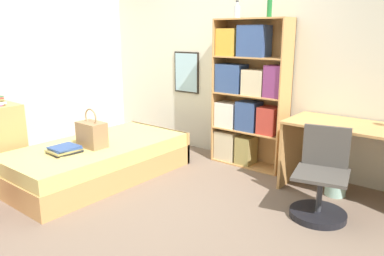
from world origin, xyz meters
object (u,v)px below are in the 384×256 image
at_px(handbag, 92,134).
at_px(bookcase, 246,95).
at_px(desk_chair, 320,190).
at_px(waste_bin, 336,184).
at_px(book_stack_on_bed, 65,150).
at_px(desk, 356,147).
at_px(bed, 100,160).
at_px(bottle_green, 237,11).
at_px(bottle_brown, 269,7).

distance_m(handbag, bookcase, 1.90).
bearing_deg(desk_chair, waste_bin, 93.39).
bearing_deg(desk_chair, book_stack_on_bed, -154.68).
relative_size(book_stack_on_bed, desk, 0.24).
height_order(handbag, book_stack_on_bed, handbag).
relative_size(bed, bottle_green, 10.16).
xyz_separation_m(bed, desk, (2.47, 1.28, 0.34)).
bearing_deg(bed, desk, 27.38).
bearing_deg(desk, desk_chair, -100.28).
bearing_deg(bed, bottle_green, 56.89).
height_order(bottle_green, desk, bottle_green).
distance_m(bed, desk_chair, 2.45).
relative_size(bottle_green, bottle_brown, 0.72).
distance_m(bed, bottle_brown, 2.61).
relative_size(handbag, bottle_brown, 1.56).
xyz_separation_m(bed, bottle_brown, (1.35, 1.43, 1.72)).
xyz_separation_m(book_stack_on_bed, waste_bin, (2.32, 1.66, -0.32)).
bearing_deg(book_stack_on_bed, bottle_green, 63.77).
bearing_deg(handbag, desk, 30.28).
distance_m(bottle_green, desk_chair, 2.30).
xyz_separation_m(book_stack_on_bed, bottle_brown, (1.34, 1.87, 1.48)).
xyz_separation_m(bookcase, desk, (1.39, -0.17, -0.36)).
bearing_deg(bookcase, bottle_brown, -3.16).
bearing_deg(bottle_brown, bottle_green, -178.60).
bearing_deg(desk, handbag, -149.72).
xyz_separation_m(bed, handbag, (0.06, -0.13, 0.35)).
distance_m(bed, bottle_green, 2.39).
bearing_deg(book_stack_on_bed, bed, 90.82).
bearing_deg(bottle_brown, bookcase, 176.84).
xyz_separation_m(bed, waste_bin, (2.32, 1.21, -0.08)).
bearing_deg(desk_chair, bottle_green, 152.23).
distance_m(desk, waste_bin, 0.44).
bearing_deg(handbag, waste_bin, 30.62).
relative_size(bottle_green, desk, 0.15).
xyz_separation_m(bottle_green, desk, (1.54, -0.14, -1.35)).
relative_size(bed, desk_chair, 2.53).
xyz_separation_m(bottle_brown, desk, (1.12, -0.15, -1.38)).
distance_m(bed, bookcase, 1.93).
relative_size(bed, bookcase, 1.14).
relative_size(bookcase, desk, 1.31).
bearing_deg(bottle_brown, book_stack_on_bed, -125.56).
relative_size(bed, desk, 1.49).
distance_m(handbag, bottle_green, 2.22).
relative_size(desk, waste_bin, 5.49).
relative_size(bookcase, waste_bin, 7.18).
distance_m(handbag, desk_chair, 2.45).
height_order(bottle_green, desk_chair, bottle_green).
height_order(bed, bottle_green, bottle_green).
relative_size(desk, desk_chair, 1.70).
height_order(bottle_green, waste_bin, bottle_green).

